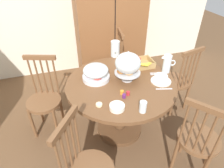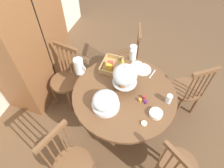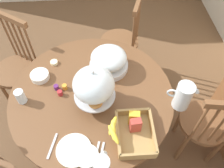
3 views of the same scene
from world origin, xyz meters
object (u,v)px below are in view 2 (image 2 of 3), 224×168
(dining_table, at_px, (124,103))
(windsor_chair_near_window, at_px, (71,164))
(wooden_armoire, at_px, (25,35))
(cereal_basket, at_px, (112,65))
(china_plate_large, at_px, (142,69))
(milk_pitcher, at_px, (79,67))
(orange_juice_pitcher, at_px, (133,53))
(china_plate_small, at_px, (137,65))
(windsor_chair_facing_door, at_px, (187,90))
(butter_dish, at_px, (144,123))
(windsor_chair_far_side, at_px, (128,58))
(pastry_stand_with_dome, at_px, (125,76))
(fruit_platter_covered, at_px, (106,102))
(windsor_chair_host_seat, at_px, (66,80))
(drinking_glass, at_px, (169,99))
(cereal_bowl, at_px, (156,114))
(windsor_chair_by_cabinet, at_px, (177,168))

(dining_table, relative_size, windsor_chair_near_window, 1.22)
(wooden_armoire, bearing_deg, cereal_basket, -88.64)
(windsor_chair_near_window, bearing_deg, china_plate_large, -18.24)
(wooden_armoire, xyz_separation_m, milk_pitcher, (-0.17, -0.82, -0.15))
(windsor_chair_near_window, bearing_deg, orange_juice_pitcher, -9.88)
(orange_juice_pitcher, height_order, china_plate_small, orange_juice_pitcher)
(china_plate_large, bearing_deg, windsor_chair_facing_door, -81.30)
(dining_table, xyz_separation_m, butter_dish, (-0.32, -0.30, 0.23))
(windsor_chair_far_side, xyz_separation_m, pastry_stand_with_dome, (-0.79, -0.16, 0.48))
(pastry_stand_with_dome, relative_size, butter_dish, 5.73)
(fruit_platter_covered, bearing_deg, pastry_stand_with_dome, -19.16)
(windsor_chair_host_seat, bearing_deg, windsor_chair_far_side, -44.13)
(dining_table, xyz_separation_m, china_plate_large, (0.42, -0.11, 0.22))
(butter_dish, bearing_deg, windsor_chair_near_window, 131.18)
(fruit_platter_covered, relative_size, cereal_basket, 0.95)
(windsor_chair_near_window, height_order, drinking_glass, windsor_chair_near_window)
(pastry_stand_with_dome, height_order, cereal_bowl, pastry_stand_with_dome)
(butter_dish, bearing_deg, windsor_chair_host_seat, 67.87)
(milk_pitcher, distance_m, butter_dish, 1.02)
(windsor_chair_far_side, xyz_separation_m, china_plate_large, (-0.45, -0.30, 0.29))
(cereal_basket, bearing_deg, butter_dish, -139.56)
(wooden_armoire, height_order, windsor_chair_by_cabinet, wooden_armoire)
(windsor_chair_host_seat, relative_size, cereal_basket, 3.09)
(orange_juice_pitcher, height_order, cereal_basket, orange_juice_pitcher)
(windsor_chair_host_seat, bearing_deg, drinking_glass, -95.38)
(milk_pitcher, bearing_deg, cereal_bowl, -106.99)
(windsor_chair_facing_door, distance_m, china_plate_large, 0.69)
(fruit_platter_covered, distance_m, cereal_basket, 0.59)
(windsor_chair_by_cabinet, bearing_deg, windsor_chair_near_window, 106.84)
(windsor_chair_facing_door, distance_m, windsor_chair_host_seat, 1.65)
(orange_juice_pitcher, bearing_deg, windsor_chair_near_window, 170.12)
(windsor_chair_by_cabinet, relative_size, windsor_chair_facing_door, 1.00)
(butter_dish, bearing_deg, pastry_stand_with_dome, 39.18)
(drinking_glass, bearing_deg, china_plate_small, 46.28)
(windsor_chair_host_seat, distance_m, china_plate_small, 1.01)
(wooden_armoire, xyz_separation_m, butter_dish, (-0.62, -1.73, -0.23))
(wooden_armoire, xyz_separation_m, windsor_chair_by_cabinet, (-0.84, -2.16, -0.53))
(cereal_bowl, bearing_deg, windsor_chair_far_side, 28.87)
(china_plate_large, relative_size, china_plate_small, 1.47)
(pastry_stand_with_dome, relative_size, fruit_platter_covered, 1.15)
(windsor_chair_facing_door, bearing_deg, windsor_chair_by_cabinet, 179.40)
(windsor_chair_far_side, height_order, drinking_glass, windsor_chair_far_side)
(wooden_armoire, height_order, windsor_chair_far_side, wooden_armoire)
(dining_table, distance_m, cereal_bowl, 0.49)
(windsor_chair_by_cabinet, bearing_deg, china_plate_large, 32.59)
(windsor_chair_host_seat, height_order, china_plate_large, windsor_chair_host_seat)
(windsor_chair_far_side, height_order, china_plate_small, windsor_chair_far_side)
(windsor_chair_near_window, relative_size, milk_pitcher, 4.67)
(fruit_platter_covered, bearing_deg, windsor_chair_facing_door, -49.08)
(fruit_platter_covered, bearing_deg, orange_juice_pitcher, -5.79)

